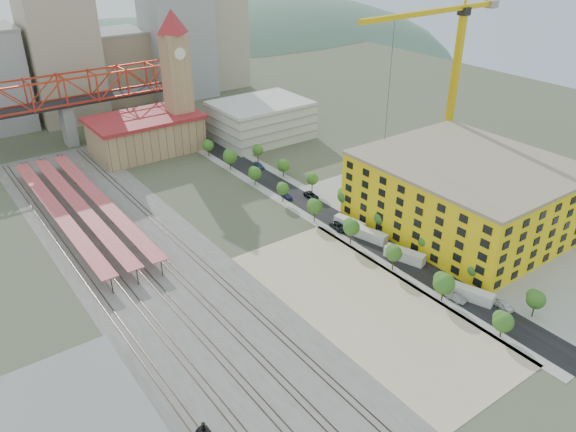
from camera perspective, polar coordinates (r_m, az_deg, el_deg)
ground at (r=146.61m, az=0.69°, el=-2.47°), size 400.00×400.00×0.00m
ballast_strip at (r=145.52m, az=-15.03°, el=-3.78°), size 36.00×165.00×0.06m
dirt_lot at (r=124.59m, az=7.97°, el=-8.94°), size 28.00×67.00×0.06m
street_asphalt at (r=165.62m, az=2.03°, el=1.32°), size 12.00×170.00×0.06m
sidewalk_west at (r=162.65m, az=0.50°, el=0.81°), size 3.00×170.00×0.04m
sidewalk_east at (r=168.74m, az=3.50°, el=1.81°), size 3.00×170.00×0.04m
construction_pad at (r=163.38m, az=17.79°, el=-0.51°), size 50.00×90.00×0.06m
rail_tracks at (r=144.97m, az=-15.69°, el=-3.95°), size 26.56×160.00×0.18m
platform_canopies at (r=165.86m, az=-20.43°, el=1.02°), size 16.00×80.00×4.12m
station_hall at (r=207.66m, az=-14.24°, el=8.11°), size 38.00×24.00×13.10m
clock_tower at (r=204.71m, az=-11.31°, el=14.59°), size 12.00×12.00×52.00m
parking_garage at (r=215.21m, az=-2.80°, el=9.73°), size 34.00×26.00×14.00m
truss_bridge at (r=219.41m, az=-21.91°, el=11.37°), size 94.00×9.60×25.60m
construction_building at (r=157.07m, az=17.61°, el=2.19°), size 44.60×50.60×18.80m
warehouse at (r=101.56m, az=-20.75°, el=-19.40°), size 22.00×32.00×5.00m
street_trees at (r=158.79m, az=4.24°, el=-0.00°), size 15.40×124.40×8.00m
skyline at (r=262.39m, az=-17.48°, el=15.45°), size 133.00×46.00×60.00m
distant_hills at (r=410.78m, az=-16.27°, el=4.84°), size 647.00×264.00×227.00m
tower_crane at (r=176.78m, az=16.09°, el=14.94°), size 57.01×4.70×60.85m
site_trailer_a at (r=130.70m, az=18.10°, el=-7.57°), size 5.56×10.03×2.66m
site_trailer_b at (r=140.56m, az=11.76°, el=-3.93°), size 5.80×10.47×2.78m
site_trailer_c at (r=147.81m, az=8.27°, el=-1.92°), size 4.98×10.19×2.70m
site_trailer_d at (r=152.69m, az=6.28°, el=-0.78°), size 4.11×9.50×2.52m
car_0 at (r=129.91m, az=16.50°, el=-7.84°), size 1.95×4.57×1.54m
car_1 at (r=129.65m, az=16.71°, el=-7.96°), size 2.11×4.70×1.50m
car_2 at (r=151.83m, az=5.15°, el=-1.10°), size 3.25×5.97×1.59m
car_3 at (r=168.34m, az=-0.13°, el=2.05°), size 2.38×4.80×1.34m
car_4 at (r=130.49m, az=21.09°, el=-8.50°), size 1.99×4.68×1.58m
car_5 at (r=149.51m, az=9.30°, el=-1.89°), size 1.81×4.69×1.52m
car_6 at (r=168.50m, az=2.38°, el=2.09°), size 2.98×5.77×1.56m
car_7 at (r=189.50m, az=-2.94°, el=5.10°), size 2.57×5.18×1.45m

